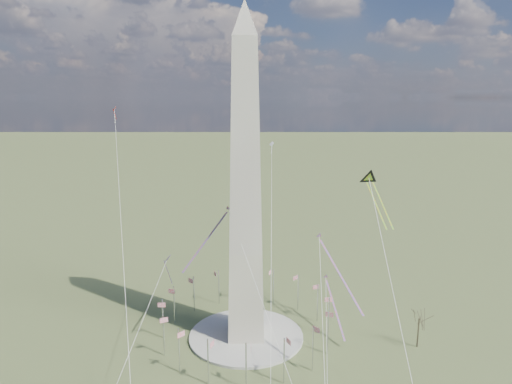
{
  "coord_description": "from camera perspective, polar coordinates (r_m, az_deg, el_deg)",
  "views": [
    {
      "loc": [
        0.35,
        -131.95,
        74.27
      ],
      "look_at": [
        3.11,
        0.0,
        46.88
      ],
      "focal_mm": 32.0,
      "sensor_mm": 36.0,
      "label": 1
    }
  ],
  "objects": [
    {
      "name": "ground",
      "position": [
        151.42,
        -1.23,
        -17.65
      ],
      "size": [
        2000.0,
        2000.0,
        0.0
      ],
      "primitive_type": "plane",
      "color": "#4B5128",
      "rests_on": "ground"
    },
    {
      "name": "plaza",
      "position": [
        151.22,
        -1.23,
        -17.52
      ],
      "size": [
        36.0,
        36.0,
        0.8
      ],
      "primitive_type": "cylinder",
      "color": "#AAA79C",
      "rests_on": "ground"
    },
    {
      "name": "kite_streamer_mid",
      "position": [
        140.12,
        -5.35,
        -4.72
      ],
      "size": [
        13.85,
        19.18,
        15.4
      ],
      "rotation": [
        0.0,
        0.0,
        2.54
      ],
      "color": "#DC4B22",
      "rests_on": "ground"
    },
    {
      "name": "tree_near",
      "position": [
        149.8,
        19.75,
        -14.44
      ],
      "size": [
        7.99,
        7.99,
        13.98
      ],
      "color": "brown",
      "rests_on": "ground"
    },
    {
      "name": "kite_streamer_left",
      "position": [
        128.62,
        9.61,
        -8.56
      ],
      "size": [
        9.79,
        21.78,
        15.75
      ],
      "rotation": [
        0.0,
        0.0,
        3.52
      ],
      "color": "#DC4B22",
      "rests_on": "ground"
    },
    {
      "name": "kite_diamond_purple",
      "position": [
        150.79,
        -11.0,
        -8.57
      ],
      "size": [
        2.26,
        3.45,
        10.44
      ],
      "rotation": [
        0.0,
        0.0,
        2.56
      ],
      "color": "#3A1870",
      "rests_on": "ground"
    },
    {
      "name": "kite_delta_black",
      "position": [
        151.49,
        14.08,
        1.33
      ],
      "size": [
        7.34,
        19.1,
        15.63
      ],
      "rotation": [
        0.0,
        0.0,
        3.29
      ],
      "color": "black",
      "rests_on": "ground"
    },
    {
      "name": "kite_small_red",
      "position": [
        170.99,
        -17.28,
        9.74
      ],
      "size": [
        1.21,
        1.94,
        4.39
      ],
      "rotation": [
        0.0,
        0.0,
        2.71
      ],
      "color": "red",
      "rests_on": "ground"
    },
    {
      "name": "kite_streamer_right",
      "position": [
        154.08,
        9.5,
        -13.03
      ],
      "size": [
        4.14,
        20.0,
        13.77
      ],
      "rotation": [
        0.0,
        0.0,
        3.29
      ],
      "color": "#DC4B22",
      "rests_on": "ground"
    },
    {
      "name": "flagpole_ring",
      "position": [
        147.99,
        -1.25,
        -15.2
      ],
      "size": [
        54.4,
        54.4,
        13.0
      ],
      "color": "silver",
      "rests_on": "ground"
    },
    {
      "name": "kite_small_white",
      "position": [
        177.57,
        1.98,
        5.91
      ],
      "size": [
        1.87,
        1.63,
        4.84
      ],
      "rotation": [
        0.0,
        0.0,
        3.21
      ],
      "color": "white",
      "rests_on": "ground"
    },
    {
      "name": "washington_monument",
      "position": [
        134.55,
        -1.32,
        0.44
      ],
      "size": [
        15.56,
        15.56,
        100.0
      ],
      "color": "beige",
      "rests_on": "plaza"
    }
  ]
}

